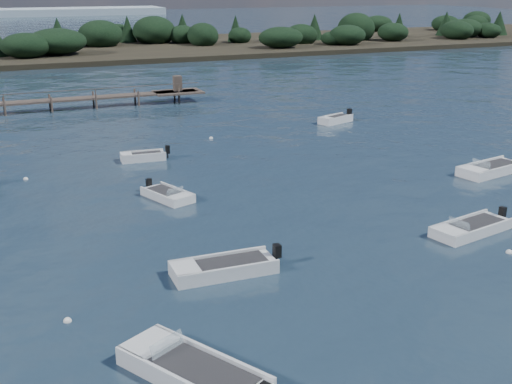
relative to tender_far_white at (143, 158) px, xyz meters
name	(u,v)px	position (x,y,z in m)	size (l,w,h in m)	color
ground	(118,87)	(4.89, 33.45, -0.17)	(400.00, 400.00, 0.00)	#152432
tender_far_white	(143,158)	(0.00, 0.00, 0.00)	(3.53, 1.48, 1.19)	silver
tender_far_grey_b	(336,121)	(18.98, 5.72, 0.01)	(3.83, 2.40, 1.29)	silver
dinghy_mid_white_a	(471,230)	(12.17, -20.11, -0.02)	(5.05, 2.62, 1.16)	silver
dinghy_near_olive	(193,374)	(-4.78, -26.68, 0.01)	(4.25, 5.54, 1.38)	silver
dinghy_extra_a	(168,196)	(-0.67, -8.90, -0.03)	(2.65, 3.82, 1.08)	silver
dinghy_mid_white_b	(491,171)	(20.60, -12.21, 0.01)	(5.49, 2.83, 1.34)	silver
dinghy_mid_grey	(224,270)	(-1.14, -19.70, 0.00)	(5.01, 1.88, 1.26)	silver
buoy_b	(509,253)	(12.09, -22.86, -0.17)	(0.32, 0.32, 0.32)	silver
buoy_c	(68,321)	(-8.03, -21.29, -0.17)	(0.32, 0.32, 0.32)	silver
buoy_e	(211,138)	(6.62, 4.35, -0.17)	(0.32, 0.32, 0.32)	silver
buoy_extra_b	(26,179)	(-8.11, -1.59, -0.17)	(0.32, 0.32, 0.32)	silver
far_headland	(207,37)	(29.89, 73.45, 1.80)	(190.00, 40.00, 5.80)	black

